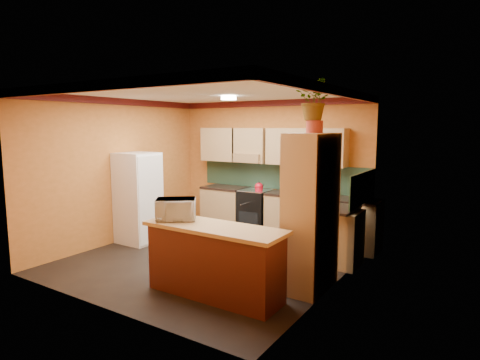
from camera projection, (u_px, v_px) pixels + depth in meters
name	position (u px, v px, depth m)	size (l,w,h in m)	color
room_shell	(219.00, 132.00, 6.55)	(4.24, 4.24, 2.72)	black
base_cabinets_back	(283.00, 217.00, 7.81)	(3.65, 0.60, 0.88)	tan
countertop_back	(284.00, 193.00, 7.74)	(3.65, 0.62, 0.04)	black
stove	(256.00, 212.00, 8.14)	(0.58, 0.58, 0.91)	black
kettle	(259.00, 186.00, 7.97)	(0.17, 0.17, 0.18)	#B50C1C
sink	(322.00, 195.00, 7.33)	(0.48, 0.40, 0.03)	silver
base_cabinets_right	(334.00, 237.00, 6.37)	(0.60, 0.80, 0.88)	tan
countertop_right	(335.00, 209.00, 6.31)	(0.62, 0.80, 0.04)	black
fridge	(138.00, 198.00, 7.54)	(0.68, 0.66, 1.70)	white
pantry	(311.00, 212.00, 5.33)	(0.48, 0.90, 2.10)	tan
fern_pot	(314.00, 127.00, 5.22)	(0.22, 0.22, 0.16)	#A73928
fern	(315.00, 100.00, 5.17)	(0.47, 0.41, 0.52)	tan
breakfast_bar	(214.00, 263.00, 5.16)	(1.80, 0.55, 0.88)	#532413
bar_top	(214.00, 228.00, 5.10)	(1.90, 0.65, 0.05)	tan
microwave	(176.00, 209.00, 5.42)	(0.52, 0.35, 0.29)	white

